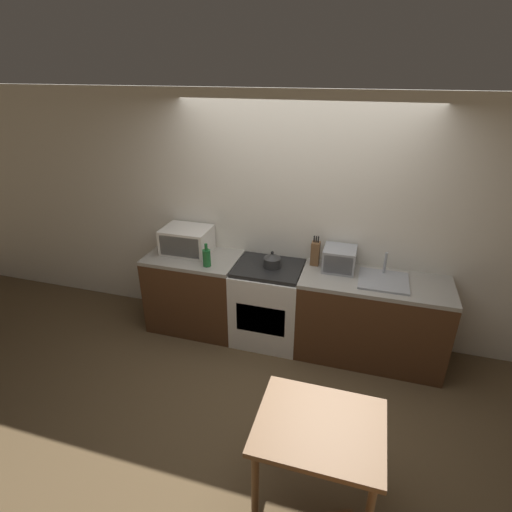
% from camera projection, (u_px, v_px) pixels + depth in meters
% --- Properties ---
extents(ground_plane, '(16.00, 16.00, 0.00)m').
position_uv_depth(ground_plane, '(268.00, 390.00, 3.79)').
color(ground_plane, brown).
extents(wall_back, '(10.00, 0.06, 2.60)m').
position_uv_depth(wall_back, '(297.00, 221.00, 4.21)').
color(wall_back, silver).
rests_on(wall_back, ground_plane).
extents(counter_left_run, '(1.01, 0.62, 0.90)m').
position_uv_depth(counter_left_run, '(195.00, 292.00, 4.56)').
color(counter_left_run, '#4C2D19').
rests_on(counter_left_run, ground_plane).
extents(counter_right_run, '(1.45, 0.62, 0.90)m').
position_uv_depth(counter_right_run, '(371.00, 319.00, 4.07)').
color(counter_right_run, '#4C2D19').
rests_on(counter_right_run, ground_plane).
extents(stove_range, '(0.72, 0.62, 0.90)m').
position_uv_depth(stove_range, '(268.00, 303.00, 4.34)').
color(stove_range, silver).
rests_on(stove_range, ground_plane).
extents(kettle, '(0.18, 0.18, 0.18)m').
position_uv_depth(kettle, '(272.00, 260.00, 4.11)').
color(kettle, '#2D2D2D').
rests_on(kettle, stove_range).
extents(microwave, '(0.52, 0.40, 0.28)m').
position_uv_depth(microwave, '(187.00, 240.00, 4.41)').
color(microwave, silver).
rests_on(microwave, counter_left_run).
extents(bottle, '(0.08, 0.08, 0.25)m').
position_uv_depth(bottle, '(207.00, 257.00, 4.12)').
color(bottle, '#1E662D').
rests_on(bottle, counter_left_run).
extents(knife_block, '(0.09, 0.09, 0.32)m').
position_uv_depth(knife_block, '(315.00, 253.00, 4.14)').
color(knife_block, brown).
rests_on(knife_block, counter_right_run).
extents(toaster_oven, '(0.32, 0.30, 0.24)m').
position_uv_depth(toaster_oven, '(339.00, 259.00, 4.04)').
color(toaster_oven, '#999BA0').
rests_on(toaster_oven, counter_right_run).
extents(sink_basin, '(0.47, 0.43, 0.24)m').
position_uv_depth(sink_basin, '(383.00, 280.00, 3.85)').
color(sink_basin, '#999BA0').
rests_on(sink_basin, counter_right_run).
extents(dining_table, '(0.82, 0.68, 0.72)m').
position_uv_depth(dining_table, '(319.00, 436.00, 2.58)').
color(dining_table, brown).
rests_on(dining_table, ground_plane).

